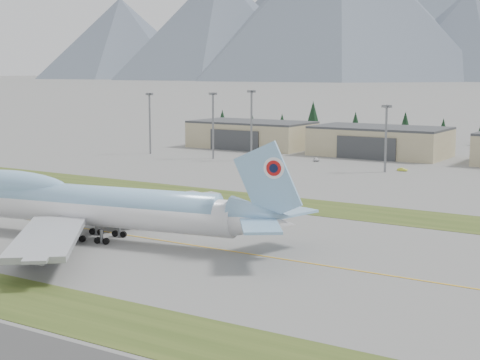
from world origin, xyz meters
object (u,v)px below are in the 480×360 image
Objects in this scene: hangar_left at (252,134)px; hangar_center at (380,141)px; boeing_747_freighter at (90,204)px; service_vehicle_b at (402,171)px; service_vehicle_a at (316,161)px.

hangar_left is 55.00m from hangar_center.
boeing_747_freighter is 1.56× the size of hangar_center.
service_vehicle_b is at bearing -24.81° from hangar_left.
hangar_center is at bearing 30.04° from service_vehicle_a.
hangar_center is 41.71m from service_vehicle_b.
hangar_center is 15.11× the size of service_vehicle_b.
service_vehicle_b is (16.88, 120.27, -6.47)m from boeing_747_freighter.
hangar_left is 50.56m from service_vehicle_a.
service_vehicle_a is (42.48, -26.88, -5.39)m from hangar_left.
service_vehicle_a is (-17.10, 128.74, -6.47)m from boeing_747_freighter.
hangar_left is 84.41m from service_vehicle_b.
service_vehicle_a is 35.02m from service_vehicle_b.
boeing_747_freighter reaches higher than hangar_left.
hangar_left is (-59.58, 155.62, -1.08)m from boeing_747_freighter.
boeing_747_freighter is 19.67× the size of service_vehicle_a.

